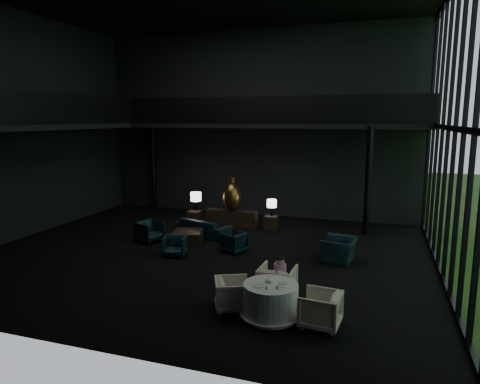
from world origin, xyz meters
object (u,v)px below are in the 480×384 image
(side_table_left, at_px, (194,218))
(window_armchair, at_px, (339,246))
(lounge_armchair_south, at_px, (175,246))
(dining_chair_north, at_px, (277,278))
(dining_chair_east, at_px, (320,307))
(dining_chair_west, at_px, (233,292))
(lounge_armchair_east, at_px, (234,242))
(child, at_px, (280,268))
(side_table_right, at_px, (271,223))
(table_lamp_right, at_px, (272,204))
(table_lamp_left, at_px, (196,197))
(bronze_urn, at_px, (232,196))
(sofa, at_px, (203,224))
(console, at_px, (232,218))
(coffee_table, at_px, (188,237))
(dining_table, at_px, (270,303))
(lounge_armchair_west, at_px, (150,230))

(side_table_left, relative_size, window_armchair, 0.48)
(lounge_armchair_south, bearing_deg, dining_chair_north, -41.35)
(dining_chair_north, bearing_deg, window_armchair, -108.10)
(dining_chair_east, bearing_deg, dining_chair_west, -90.16)
(lounge_armchair_east, bearing_deg, dining_chair_west, 40.37)
(side_table_left, xyz_separation_m, child, (4.98, -6.14, 0.50))
(side_table_right, bearing_deg, dining_chair_west, -82.83)
(side_table_right, xyz_separation_m, table_lamp_right, (0.00, 0.09, 0.72))
(dining_chair_north, bearing_deg, dining_chair_west, 52.01)
(table_lamp_left, relative_size, window_armchair, 0.67)
(dining_chair_east, height_order, dining_chair_west, dining_chair_east)
(bronze_urn, xyz_separation_m, dining_chair_east, (4.48, -7.30, -0.79))
(side_table_left, height_order, sofa, sofa)
(table_lamp_left, xyz_separation_m, window_armchair, (6.07, -3.09, -0.58))
(lounge_armchair_south, bearing_deg, dining_chair_west, -58.09)
(dining_chair_west, bearing_deg, dining_chair_north, -64.33)
(console, distance_m, bronze_urn, 0.90)
(coffee_table, bearing_deg, dining_chair_east, -41.98)
(bronze_urn, distance_m, side_table_right, 1.86)
(dining_table, height_order, child, child)
(bronze_urn, relative_size, lounge_armchair_east, 2.16)
(side_table_right, bearing_deg, window_armchair, -46.26)
(dining_chair_north, bearing_deg, coffee_table, -39.15)
(window_armchair, height_order, dining_chair_north, window_armchair)
(dining_chair_west, bearing_deg, dining_chair_east, -120.03)
(sofa, bearing_deg, window_armchair, -178.46)
(window_armchair, bearing_deg, lounge_armchair_east, -80.20)
(bronze_urn, relative_size, window_armchair, 1.21)
(lounge_armchair_east, bearing_deg, side_table_left, -115.59)
(sofa, height_order, lounge_armchair_west, sofa)
(window_armchair, distance_m, dining_table, 4.38)
(dining_chair_east, bearing_deg, child, -128.44)
(side_table_left, relative_size, coffee_table, 0.55)
(dining_table, distance_m, dining_chair_west, 0.92)
(dining_table, distance_m, child, 1.07)
(child, bearing_deg, dining_chair_west, 44.20)
(bronze_urn, bearing_deg, table_lamp_left, 175.55)
(side_table_right, bearing_deg, lounge_armchair_west, -141.26)
(dining_chair_west, bearing_deg, console, -4.96)
(dining_chair_north, xyz_separation_m, dining_chair_east, (1.18, -1.16, -0.05))
(bronze_urn, relative_size, table_lamp_left, 1.80)
(side_table_left, bearing_deg, dining_table, -54.88)
(side_table_left, bearing_deg, sofa, -55.03)
(dining_chair_north, bearing_deg, side_table_left, -48.92)
(coffee_table, bearing_deg, table_lamp_right, 50.79)
(side_table_left, height_order, lounge_armchair_west, lounge_armchair_west)
(lounge_armchair_east, relative_size, dining_chair_west, 0.78)
(console, distance_m, lounge_armchair_west, 3.56)
(table_lamp_right, xyz_separation_m, window_armchair, (2.87, -3.10, -0.50))
(dining_table, distance_m, dining_chair_north, 1.08)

